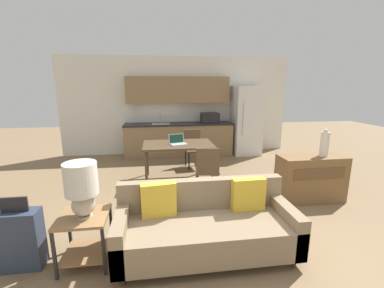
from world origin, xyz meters
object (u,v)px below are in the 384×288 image
object	(u,v)px
table_lamp	(82,186)
dining_chair_far_right	(193,147)
suitcase	(20,239)
side_table	(85,231)
refrigerator	(246,121)
couch	(205,225)
laptop	(177,142)
credenza	(311,178)
dining_table	(178,147)
vase	(325,144)
dining_chair_near_right	(207,168)

from	to	relation	value
table_lamp	dining_chair_far_right	size ratio (longest dim) A/B	0.67
suitcase	table_lamp	bearing A→B (deg)	-3.15
side_table	table_lamp	size ratio (longest dim) A/B	0.95
side_table	table_lamp	bearing A→B (deg)	-48.85
refrigerator	couch	xyz separation A→B (m)	(-2.00, -4.26, -0.61)
side_table	dining_chair_far_right	world-z (taller)	dining_chair_far_right
couch	table_lamp	xyz separation A→B (m)	(-1.31, -0.03, 0.58)
couch	table_lamp	world-z (taller)	table_lamp
couch	laptop	world-z (taller)	laptop
credenza	dining_table	bearing A→B (deg)	148.94
vase	laptop	xyz separation A→B (m)	(-2.31, 1.27, -0.17)
dining_table	couch	bearing A→B (deg)	-87.71
table_lamp	suitcase	size ratio (longest dim) A/B	0.73
suitcase	side_table	bearing A→B (deg)	-0.87
couch	laptop	bearing A→B (deg)	92.67
table_lamp	suitcase	xyz separation A→B (m)	(-0.68, 0.04, -0.58)
dining_table	credenza	distance (m)	2.50
refrigerator	table_lamp	bearing A→B (deg)	-127.58
dining_chair_near_right	laptop	xyz separation A→B (m)	(-0.45, 0.78, 0.33)
couch	vase	world-z (taller)	vase
vase	dining_chair_far_right	xyz separation A→B (m)	(-1.85, 2.15, -0.50)
refrigerator	laptop	size ratio (longest dim) A/B	5.01
laptop	suitcase	bearing A→B (deg)	-144.82
couch	side_table	bearing A→B (deg)	-179.89
side_table	dining_chair_near_right	bearing A→B (deg)	43.62
dining_chair_near_right	suitcase	size ratio (longest dim) A/B	1.09
refrigerator	vase	xyz separation A→B (m)	(0.20, -3.16, 0.04)
couch	dining_chair_near_right	bearing A→B (deg)	77.87
dining_table	table_lamp	bearing A→B (deg)	-116.37
refrigerator	table_lamp	xyz separation A→B (m)	(-3.30, -4.29, -0.04)
refrigerator	credenza	bearing A→B (deg)	-89.33
dining_table	dining_chair_far_right	distance (m)	0.97
refrigerator	couch	bearing A→B (deg)	-115.09
dining_table	dining_chair_near_right	xyz separation A→B (m)	(0.44, -0.82, -0.21)
dining_table	credenza	size ratio (longest dim) A/B	1.27
couch	suitcase	xyz separation A→B (m)	(-1.99, 0.01, -0.00)
couch	credenza	xyz separation A→B (m)	(2.03, 1.13, 0.05)
vase	dining_chair_near_right	world-z (taller)	vase
credenza	couch	bearing A→B (deg)	-150.90
side_table	dining_chair_near_right	xyz separation A→B (m)	(1.67, 1.60, 0.11)
credenza	dining_chair_near_right	bearing A→B (deg)	164.71
couch	dining_chair_far_right	world-z (taller)	dining_chair_far_right
credenza	dining_chair_near_right	distance (m)	1.76
credenza	vase	world-z (taller)	vase
dining_chair_near_right	dining_chair_far_right	distance (m)	1.66
table_lamp	credenza	bearing A→B (deg)	19.17
side_table	vase	distance (m)	3.75
credenza	vase	xyz separation A→B (m)	(0.17, -0.03, 0.60)
dining_table	suitcase	xyz separation A→B (m)	(-1.90, -2.41, -0.37)
refrigerator	dining_chair_near_right	bearing A→B (deg)	-121.77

